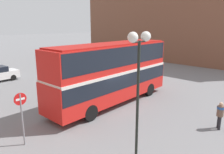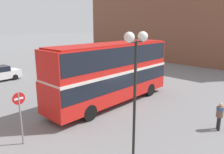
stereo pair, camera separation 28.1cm
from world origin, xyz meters
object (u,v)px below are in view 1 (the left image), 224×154
object	(u,v)px
no_entry_sign	(21,111)
pedestrian_foreground	(220,113)
double_decker_bus	(112,70)
street_lamp_twin_globe	(139,61)

from	to	relation	value
no_entry_sign	pedestrian_foreground	bearing A→B (deg)	-36.84
double_decker_bus	no_entry_sign	bearing A→B (deg)	-174.09
double_decker_bus	street_lamp_twin_globe	xyz separation A→B (m)	(-4.60, -5.93, 1.88)
street_lamp_twin_globe	pedestrian_foreground	bearing A→B (deg)	-15.34
double_decker_bus	pedestrian_foreground	distance (m)	7.80
double_decker_bus	pedestrian_foreground	world-z (taller)	double_decker_bus
pedestrian_foreground	street_lamp_twin_globe	xyz separation A→B (m)	(-5.81, 1.59, 3.53)
double_decker_bus	street_lamp_twin_globe	distance (m)	7.73
no_entry_sign	street_lamp_twin_globe	bearing A→B (deg)	-59.66
pedestrian_foreground	no_entry_sign	world-z (taller)	no_entry_sign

